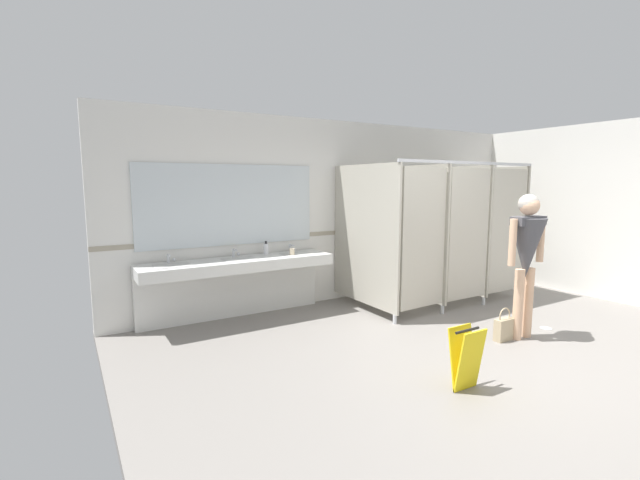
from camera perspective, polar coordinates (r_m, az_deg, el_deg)
name	(u,v)px	position (r m, az deg, el deg)	size (l,w,h in m)	color
ground_plane	(514,366)	(4.99, 24.25, -15.00)	(7.27, 6.57, 0.10)	gray
wall_back	(347,211)	(6.83, 3.56, 3.85)	(7.27, 0.12, 2.74)	silver
wall_back_tile_band	(349,232)	(6.81, 3.84, 1.12)	(7.27, 0.01, 0.06)	#9E937F
vanity_counter	(237,274)	(5.80, -10.92, -4.48)	(2.52, 0.57, 0.95)	silver
mirror_panel	(230,205)	(5.88, -11.83, 4.55)	(2.42, 0.02, 1.07)	silver
bathroom_stalls	(441,230)	(6.76, 15.77, 1.22)	(2.65, 1.48, 2.11)	#B2AD9E
person_standing	(527,248)	(5.48, 25.66, -0.94)	(0.59, 0.41, 1.69)	#DBAD89
handbag	(504,328)	(5.51, 23.15, -10.71)	(0.25, 0.10, 0.39)	tan
soap_dispenser	(266,249)	(6.00, -7.15, -1.15)	(0.07, 0.07, 0.18)	white
paper_cup	(292,252)	(5.90, -3.72, -1.56)	(0.07, 0.07, 0.09)	beige
wet_floor_sign	(466,358)	(4.12, 18.78, -14.56)	(0.28, 0.19, 0.55)	yellow
floor_drain_cover	(546,328)	(6.20, 27.71, -10.27)	(0.14, 0.14, 0.01)	#B7BABF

